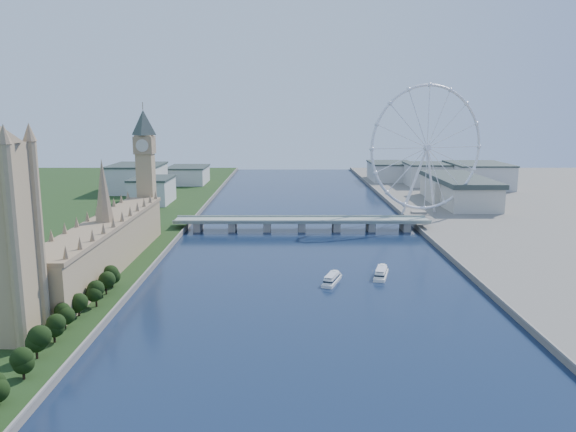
{
  "coord_description": "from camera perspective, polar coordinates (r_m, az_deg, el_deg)",
  "views": [
    {
      "loc": [
        -13.14,
        -177.96,
        101.58
      ],
      "look_at": [
        -12.13,
        210.0,
        29.25
      ],
      "focal_mm": 35.0,
      "sensor_mm": 36.0,
      "label": 1
    }
  ],
  "objects": [
    {
      "name": "ground",
      "position": [
        205.33,
        3.75,
        -19.11
      ],
      "size": [
        2000.0,
        2000.0,
        0.0
      ],
      "primitive_type": "plane",
      "color": "#1A2C4B",
      "rests_on": "ground"
    },
    {
      "name": "city_skyline",
      "position": [
        744.72,
        3.89,
        4.01
      ],
      "size": [
        505.0,
        280.0,
        32.0
      ],
      "color": "beige",
      "rests_on": "ground"
    },
    {
      "name": "parliament_range",
      "position": [
        375.74,
        -17.97,
        -2.74
      ],
      "size": [
        24.0,
        200.0,
        70.0
      ],
      "color": "tan",
      "rests_on": "ground"
    },
    {
      "name": "tour_boat_near",
      "position": [
        341.2,
        4.45,
        -6.79
      ],
      "size": [
        15.44,
        27.72,
        5.93
      ],
      "primitive_type": null,
      "rotation": [
        0.0,
        0.0,
        -0.34
      ],
      "color": "silver",
      "rests_on": "ground"
    },
    {
      "name": "tree_row",
      "position": [
        265.43,
        -22.65,
        -10.63
      ],
      "size": [
        8.49,
        168.49,
        21.12
      ],
      "color": "black",
      "rests_on": "ground"
    },
    {
      "name": "tour_boat_far",
      "position": [
        356.96,
        9.43,
        -6.12
      ],
      "size": [
        14.47,
        29.34,
        6.27
      ],
      "primitive_type": null,
      "rotation": [
        0.0,
        0.0,
        -0.27
      ],
      "color": "white",
      "rests_on": "ground"
    },
    {
      "name": "big_ben",
      "position": [
        471.51,
        -14.33,
        5.98
      ],
      "size": [
        20.02,
        20.02,
        110.0
      ],
      "color": "tan",
      "rests_on": "ground"
    },
    {
      "name": "county_hall",
      "position": [
        644.46,
        16.83,
        1.04
      ],
      "size": [
        54.0,
        144.0,
        35.0
      ],
      "primitive_type": null,
      "color": "beige",
      "rests_on": "ground"
    },
    {
      "name": "london_eye",
      "position": [
        550.46,
        13.94,
        6.7
      ],
      "size": [
        113.6,
        39.12,
        124.3
      ],
      "color": "silver",
      "rests_on": "ground"
    },
    {
      "name": "westminster_bridge",
      "position": [
        487.48,
        1.4,
        -0.68
      ],
      "size": [
        220.0,
        22.0,
        9.5
      ],
      "color": "gray",
      "rests_on": "ground"
    }
  ]
}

